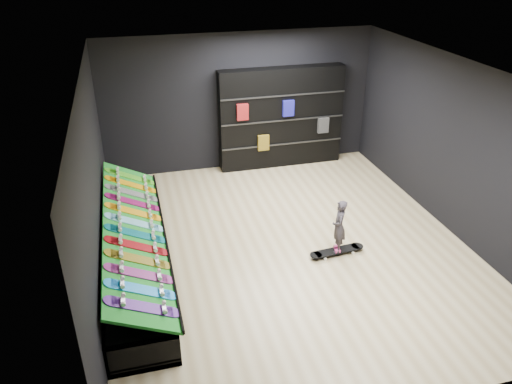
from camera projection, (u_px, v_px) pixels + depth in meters
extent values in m
cube|color=#CEBB8B|center=(287.00, 245.00, 8.62)|extent=(6.00, 7.00, 0.01)
cube|color=white|center=(293.00, 72.00, 7.24)|extent=(6.00, 7.00, 0.01)
cube|color=black|center=(240.00, 102.00, 10.93)|extent=(6.00, 0.02, 3.00)
cube|color=black|center=(401.00, 308.00, 4.93)|extent=(6.00, 0.02, 3.00)
cube|color=black|center=(94.00, 188.00, 7.25)|extent=(0.02, 7.00, 3.00)
cube|color=black|center=(455.00, 148.00, 8.61)|extent=(0.02, 7.00, 3.00)
cube|color=#116E1A|center=(135.00, 229.00, 7.72)|extent=(0.92, 4.50, 0.46)
cube|color=black|center=(281.00, 118.00, 11.16)|extent=(2.80, 0.33, 2.24)
imported|color=black|center=(338.00, 236.00, 8.20)|extent=(0.21, 0.25, 0.55)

